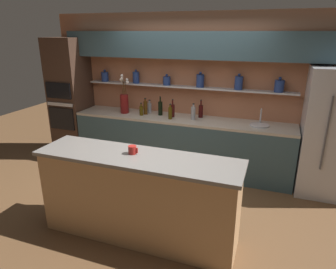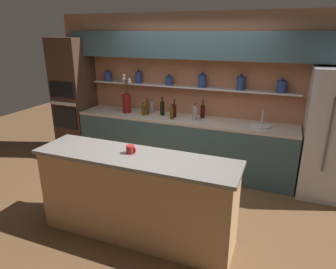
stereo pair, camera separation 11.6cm
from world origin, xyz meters
TOP-DOWN VIEW (x-y plane):
  - ground_plane at (0.00, 0.00)m, footprint 12.00×12.00m
  - back_wall_unit at (-0.00, 1.53)m, footprint 5.20×0.44m
  - back_counter_unit at (-0.12, 1.24)m, footprint 3.70×0.62m
  - island_counter at (0.00, -0.68)m, footprint 2.30×0.61m
  - refrigerator at (2.18, 1.20)m, footprint 0.85×0.73m
  - oven_tower at (-2.29, 1.24)m, footprint 0.61×0.64m
  - flower_vase at (-1.15, 1.23)m, footprint 0.18×0.16m
  - sink_fixture at (1.16, 1.25)m, footprint 0.29×0.29m
  - bottle_spirit_0 at (-0.76, 1.26)m, footprint 0.07×0.07m
  - bottle_wine_1 at (0.19, 1.39)m, footprint 0.07×0.07m
  - bottle_oil_2 at (-0.26, 1.13)m, footprint 0.06×0.06m
  - bottle_oil_3 at (-0.80, 1.17)m, footprint 0.06×0.06m
  - bottle_spirit_4 at (0.11, 1.23)m, footprint 0.07×0.07m
  - bottle_spirit_5 at (-0.74, 1.39)m, footprint 0.07×0.07m
  - bottle_wine_6 at (-0.26, 1.26)m, footprint 0.07×0.07m
  - bottle_wine_7 at (-0.50, 1.30)m, footprint 0.08×0.08m
  - coffee_mug at (-0.07, -0.64)m, footprint 0.11×0.09m

SIDE VIEW (x-z plane):
  - ground_plane at x=0.00m, z-range 0.00..0.00m
  - back_counter_unit at x=-0.12m, z-range 0.00..0.92m
  - island_counter at x=0.00m, z-range 0.00..1.02m
  - refrigerator at x=2.18m, z-range 0.00..1.85m
  - sink_fixture at x=1.16m, z-range 0.82..1.07m
  - bottle_oil_3 at x=-0.80m, z-range 0.90..1.12m
  - bottle_spirit_5 at x=-0.74m, z-range 0.90..1.13m
  - bottle_oil_2 at x=-0.26m, z-range 0.90..1.15m
  - bottle_wine_1 at x=0.19m, z-range 0.88..1.18m
  - bottle_spirit_4 at x=0.11m, z-range 0.90..1.17m
  - bottle_wine_6 at x=-0.26m, z-range 0.88..1.19m
  - bottle_spirit_0 at x=-0.76m, z-range 0.90..1.19m
  - bottle_wine_7 at x=-0.50m, z-range 0.88..1.21m
  - coffee_mug at x=-0.07m, z-range 1.02..1.11m
  - oven_tower at x=-2.29m, z-range 0.00..2.19m
  - flower_vase at x=-1.15m, z-range 0.78..1.47m
  - back_wall_unit at x=0.00m, z-range 0.25..2.85m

